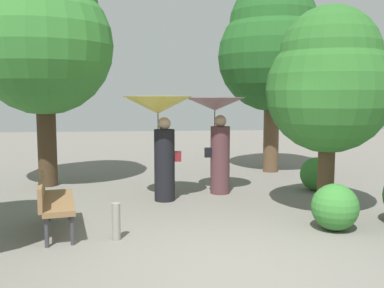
{
  "coord_description": "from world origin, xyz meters",
  "views": [
    {
      "loc": [
        -0.96,
        -5.06,
        2.08
      ],
      "look_at": [
        0.0,
        3.94,
        1.06
      ],
      "focal_mm": 41.14,
      "sensor_mm": 36.0,
      "label": 1
    }
  ],
  "objects_px": {
    "person_left": "(160,121)",
    "path_marker_post": "(116,221)",
    "tree_near_right": "(329,80)",
    "tree_mid_right": "(273,47)",
    "tree_near_left": "(43,33)",
    "person_right": "(217,124)",
    "park_bench": "(53,199)"
  },
  "relations": [
    {
      "from": "tree_near_left",
      "to": "tree_near_right",
      "type": "xyz_separation_m",
      "value": [
        5.34,
        -2.99,
        -1.1
      ]
    },
    {
      "from": "person_right",
      "to": "park_bench",
      "type": "distance_m",
      "value": 3.83
    },
    {
      "from": "tree_near_right",
      "to": "path_marker_post",
      "type": "height_order",
      "value": "tree_near_right"
    },
    {
      "from": "person_right",
      "to": "tree_near_right",
      "type": "distance_m",
      "value": 2.56
    },
    {
      "from": "tree_near_left",
      "to": "path_marker_post",
      "type": "height_order",
      "value": "tree_near_left"
    },
    {
      "from": "person_right",
      "to": "tree_near_right",
      "type": "relative_size",
      "value": 0.57
    },
    {
      "from": "person_left",
      "to": "tree_near_left",
      "type": "relative_size",
      "value": 0.39
    },
    {
      "from": "park_bench",
      "to": "tree_near_left",
      "type": "relative_size",
      "value": 0.3
    },
    {
      "from": "park_bench",
      "to": "tree_mid_right",
      "type": "xyz_separation_m",
      "value": [
        4.77,
        4.82,
        2.82
      ]
    },
    {
      "from": "person_right",
      "to": "path_marker_post",
      "type": "xyz_separation_m",
      "value": [
        -1.91,
        -2.8,
        -1.2
      ]
    },
    {
      "from": "person_right",
      "to": "tree_near_left",
      "type": "height_order",
      "value": "tree_near_left"
    },
    {
      "from": "park_bench",
      "to": "tree_near_left",
      "type": "distance_m",
      "value": 4.67
    },
    {
      "from": "park_bench",
      "to": "tree_near_left",
      "type": "height_order",
      "value": "tree_near_left"
    },
    {
      "from": "person_right",
      "to": "path_marker_post",
      "type": "height_order",
      "value": "person_right"
    },
    {
      "from": "tree_mid_right",
      "to": "tree_near_left",
      "type": "bearing_deg",
      "value": -167.22
    },
    {
      "from": "tree_near_left",
      "to": "tree_near_right",
      "type": "relative_size",
      "value": 1.47
    },
    {
      "from": "person_left",
      "to": "tree_near_left",
      "type": "bearing_deg",
      "value": 49.42
    },
    {
      "from": "tree_mid_right",
      "to": "path_marker_post",
      "type": "distance_m",
      "value": 7.19
    },
    {
      "from": "person_left",
      "to": "person_right",
      "type": "bearing_deg",
      "value": -72.89
    },
    {
      "from": "park_bench",
      "to": "tree_mid_right",
      "type": "height_order",
      "value": "tree_mid_right"
    },
    {
      "from": "park_bench",
      "to": "path_marker_post",
      "type": "bearing_deg",
      "value": -126.11
    },
    {
      "from": "tree_near_right",
      "to": "tree_mid_right",
      "type": "bearing_deg",
      "value": 86.53
    },
    {
      "from": "person_left",
      "to": "path_marker_post",
      "type": "bearing_deg",
      "value": 156.57
    },
    {
      "from": "tree_near_right",
      "to": "tree_mid_right",
      "type": "height_order",
      "value": "tree_mid_right"
    },
    {
      "from": "tree_near_left",
      "to": "tree_mid_right",
      "type": "bearing_deg",
      "value": 12.78
    },
    {
      "from": "person_left",
      "to": "park_bench",
      "type": "distance_m",
      "value": 2.7
    },
    {
      "from": "tree_near_left",
      "to": "person_right",
      "type": "bearing_deg",
      "value": -18.04
    },
    {
      "from": "tree_near_right",
      "to": "tree_near_left",
      "type": "bearing_deg",
      "value": 150.73
    },
    {
      "from": "tree_mid_right",
      "to": "path_marker_post",
      "type": "height_order",
      "value": "tree_mid_right"
    },
    {
      "from": "person_right",
      "to": "tree_near_right",
      "type": "height_order",
      "value": "tree_near_right"
    },
    {
      "from": "person_right",
      "to": "tree_near_left",
      "type": "xyz_separation_m",
      "value": [
        -3.71,
        1.21,
        1.95
      ]
    },
    {
      "from": "tree_mid_right",
      "to": "tree_near_right",
      "type": "bearing_deg",
      "value": -93.47
    }
  ]
}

